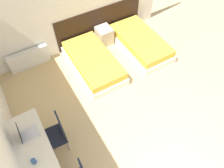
# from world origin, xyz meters

# --- Properties ---
(wall_back) EXTENTS (5.30, 0.05, 2.70)m
(wall_back) POSITION_xyz_m (0.00, 4.61, 1.35)
(wall_back) COLOR silver
(wall_back) RESTS_ON ground_plane
(headboard_panel) EXTENTS (2.56, 0.03, 0.96)m
(headboard_panel) POSITION_xyz_m (0.81, 4.58, 0.48)
(headboard_panel) COLOR black
(headboard_panel) RESTS_ON ground_plane
(bed_near_window) EXTENTS (0.99, 1.88, 0.39)m
(bed_near_window) POSITION_xyz_m (0.08, 3.60, 0.19)
(bed_near_window) COLOR silver
(bed_near_window) RESTS_ON ground_plane
(bed_near_door) EXTENTS (0.99, 1.88, 0.39)m
(bed_near_door) POSITION_xyz_m (1.55, 3.60, 0.19)
(bed_near_door) COLOR silver
(bed_near_door) RESTS_ON ground_plane
(nightstand) EXTENTS (0.40, 0.43, 0.48)m
(nightstand) POSITION_xyz_m (0.81, 4.33, 0.24)
(nightstand) COLOR beige
(nightstand) RESTS_ON ground_plane
(radiator) EXTENTS (1.03, 0.12, 0.51)m
(radiator) POSITION_xyz_m (-1.29, 4.49, 0.26)
(radiator) COLOR silver
(radiator) RESTS_ON ground_plane
(desk) EXTENTS (0.54, 2.07, 0.74)m
(desk) POSITION_xyz_m (-1.88, 1.60, 0.58)
(desk) COLOR beige
(desk) RESTS_ON ground_plane
(chair_near_laptop) EXTENTS (0.46, 0.46, 0.93)m
(chair_near_laptop) POSITION_xyz_m (-1.46, 2.09, 0.49)
(chair_near_laptop) COLOR black
(chair_near_laptop) RESTS_ON ground_plane
(laptop) EXTENTS (0.33, 0.25, 0.33)m
(laptop) POSITION_xyz_m (-1.90, 2.17, 0.81)
(laptop) COLOR silver
(laptop) RESTS_ON desk
(mug) EXTENTS (0.08, 0.08, 0.09)m
(mug) POSITION_xyz_m (-1.94, 1.66, 0.79)
(mug) COLOR #2D5184
(mug) RESTS_ON desk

